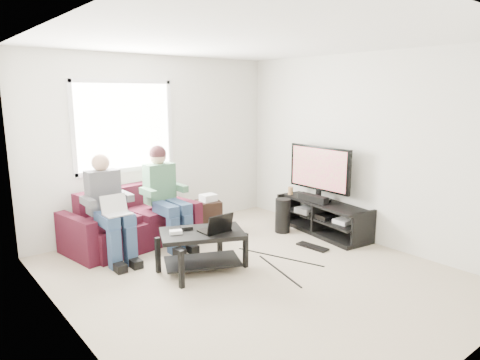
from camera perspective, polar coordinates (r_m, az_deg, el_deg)
name	(u,v)px	position (r m, az deg, el deg)	size (l,w,h in m)	color
floor	(254,275)	(5.05, 1.91, -12.52)	(4.50, 4.50, 0.00)	#C2AD97
ceiling	(256,40)	(4.65, 2.13, 18.21)	(4.50, 4.50, 0.00)	white
wall_back	(156,145)	(6.53, -11.08, 4.64)	(4.50, 4.50, 0.00)	silver
wall_front	(468,205)	(3.36, 28.10, -2.92)	(4.50, 4.50, 0.00)	silver
wall_left	(67,189)	(3.71, -22.02, -1.12)	(4.50, 4.50, 0.00)	silver
wall_right	(364,149)	(6.16, 16.24, 4.00)	(4.50, 4.50, 0.00)	silver
window	(124,126)	(6.27, -15.17, 6.93)	(1.48, 0.04, 1.28)	white
sofa	(131,224)	(6.06, -14.36, -5.75)	(1.79, 0.99, 0.78)	#41101F
person_left	(108,203)	(5.56, -17.14, -2.97)	(0.40, 0.70, 1.32)	navy
person_right	(165,189)	(5.89, -10.03, -1.22)	(0.40, 0.71, 1.36)	navy
laptop_silver	(117,210)	(5.34, -16.10, -3.83)	(0.32, 0.22, 0.24)	silver
coffee_table	(202,242)	(5.08, -5.06, -8.17)	(1.11, 0.92, 0.48)	black
laptop_black	(214,221)	(5.00, -3.45, -5.51)	(0.34, 0.24, 0.24)	black
controller_a	(176,232)	(4.99, -8.56, -6.88)	(0.14, 0.09, 0.04)	silver
controller_b	(186,228)	(5.12, -7.16, -6.33)	(0.14, 0.09, 0.04)	black
controller_c	(215,222)	(5.31, -3.30, -5.62)	(0.14, 0.09, 0.04)	gray
tv_stand	(323,219)	(6.50, 10.98, -5.14)	(0.64, 1.53, 0.49)	black
tv	(319,170)	(6.39, 10.53, 1.32)	(0.12, 1.10, 0.81)	black
soundbar	(313,198)	(6.39, 9.70, -2.41)	(0.12, 0.50, 0.10)	black
drink_cup	(290,191)	(6.78, 6.75, -1.42)	(0.08, 0.08, 0.12)	#A17445
console_white	(345,221)	(6.24, 13.81, -5.29)	(0.30, 0.22, 0.06)	silver
console_grey	(308,210)	(6.66, 9.03, -3.93)	(0.34, 0.26, 0.08)	gray
console_black	(326,215)	(6.45, 11.34, -4.59)	(0.38, 0.30, 0.07)	black
subwoofer	(283,216)	(6.46, 5.71, -4.74)	(0.23, 0.23, 0.51)	black
keyboard_floor	(312,247)	(5.95, 9.64, -8.77)	(0.15, 0.45, 0.03)	black
end_table	(209,216)	(6.41, -4.21, -4.75)	(0.33, 0.33, 0.59)	black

